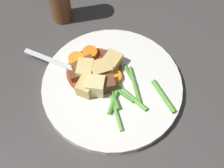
{
  "coord_description": "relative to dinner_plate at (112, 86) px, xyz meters",
  "views": [
    {
      "loc": [
        -0.22,
        0.19,
        0.52
      ],
      "look_at": [
        0.0,
        0.0,
        0.02
      ],
      "focal_mm": 48.93,
      "sensor_mm": 36.0,
      "label": 1
    }
  ],
  "objects": [
    {
      "name": "carrot_slice_3",
      "position": [
        0.01,
        -0.01,
        0.01
      ],
      "size": [
        0.05,
        0.05,
        0.01
      ],
      "primitive_type": "cylinder",
      "rotation": [
        0.0,
        0.0,
        0.86
      ],
      "color": "orange",
      "rests_on": "dinner_plate"
    },
    {
      "name": "green_bean_3",
      "position": [
        -0.01,
        -0.04,
        0.01
      ],
      "size": [
        0.05,
        0.02,
        0.01
      ],
      "primitive_type": "cylinder",
      "rotation": [
        0.0,
        1.57,
        2.87
      ],
      "color": "#4C8E33",
      "rests_on": "dinner_plate"
    },
    {
      "name": "green_bean_2",
      "position": [
        -0.04,
        -0.01,
        0.01
      ],
      "size": [
        0.08,
        0.02,
        0.01
      ],
      "primitive_type": "cylinder",
      "rotation": [
        0.0,
        1.57,
        3.24
      ],
      "color": "#66AD42",
      "rests_on": "dinner_plate"
    },
    {
      "name": "carrot_slice_2",
      "position": [
        0.08,
        -0.01,
        0.02
      ],
      "size": [
        0.04,
        0.04,
        0.01
      ],
      "primitive_type": "cylinder",
      "rotation": [
        0.0,
        0.0,
        0.79
      ],
      "color": "orange",
      "rests_on": "dinner_plate"
    },
    {
      "name": "green_bean_5",
      "position": [
        -0.03,
        -0.03,
        0.01
      ],
      "size": [
        0.08,
        0.05,
        0.01
      ],
      "primitive_type": "cylinder",
      "rotation": [
        0.0,
        1.57,
        2.64
      ],
      "color": "#599E38",
      "rests_on": "dinner_plate"
    },
    {
      "name": "potato_chunk_1",
      "position": [
        0.03,
        -0.03,
        0.02
      ],
      "size": [
        0.04,
        0.04,
        0.03
      ],
      "primitive_type": "cube",
      "rotation": [
        0.0,
        0.0,
        3.47
      ],
      "color": "#DBBC6B",
      "rests_on": "dinner_plate"
    },
    {
      "name": "potato_chunk_3",
      "position": [
        0.01,
        0.03,
        0.03
      ],
      "size": [
        0.04,
        0.04,
        0.03
      ],
      "primitive_type": "cube",
      "rotation": [
        0.0,
        0.0,
        5.44
      ],
      "color": "#EAD68C",
      "rests_on": "dinner_plate"
    },
    {
      "name": "stew_sauce",
      "position": [
        0.04,
        0.01,
        0.01
      ],
      "size": [
        0.11,
        0.11,
        0.0
      ],
      "primitive_type": "cylinder",
      "color": "#93381E",
      "rests_on": "dinner_plate"
    },
    {
      "name": "carrot_slice_0",
      "position": [
        0.09,
        0.02,
        0.01
      ],
      "size": [
        0.03,
        0.03,
        0.01
      ],
      "primitive_type": "cylinder",
      "rotation": [
        0.0,
        0.0,
        3.11
      ],
      "color": "orange",
      "rests_on": "dinner_plate"
    },
    {
      "name": "potato_chunk_0",
      "position": [
        0.02,
        0.05,
        0.02
      ],
      "size": [
        0.04,
        0.04,
        0.03
      ],
      "primitive_type": "cube",
      "rotation": [
        0.0,
        0.0,
        3.62
      ],
      "color": "#DBBC6B",
      "rests_on": "dinner_plate"
    },
    {
      "name": "meat_chunk_3",
      "position": [
        0.0,
        0.01,
        0.02
      ],
      "size": [
        0.04,
        0.04,
        0.03
      ],
      "primitive_type": "cube",
      "rotation": [
        0.0,
        0.0,
        4.23
      ],
      "color": "brown",
      "rests_on": "dinner_plate"
    },
    {
      "name": "green_bean_1",
      "position": [
        -0.08,
        -0.05,
        0.01
      ],
      "size": [
        0.07,
        0.03,
        0.01
      ],
      "primitive_type": "cylinder",
      "rotation": [
        0.0,
        1.57,
        2.91
      ],
      "color": "#599E38",
      "rests_on": "dinner_plate"
    },
    {
      "name": "green_bean_0",
      "position": [
        -0.03,
        0.02,
        0.01
      ],
      "size": [
        0.04,
        0.05,
        0.01
      ],
      "primitive_type": "cylinder",
      "rotation": [
        0.0,
        1.57,
        2.14
      ],
      "color": "#599E38",
      "rests_on": "dinner_plate"
    },
    {
      "name": "dinner_plate",
      "position": [
        0.0,
        0.0,
        0.0
      ],
      "size": [
        0.27,
        0.27,
        0.02
      ],
      "primitive_type": "cylinder",
      "color": "white",
      "rests_on": "ground_plane"
    },
    {
      "name": "green_bean_6",
      "position": [
        -0.03,
        -0.0,
        0.01
      ],
      "size": [
        0.06,
        0.02,
        0.01
      ],
      "primitive_type": "cylinder",
      "rotation": [
        0.0,
        1.57,
        3.32
      ],
      "color": "#4C8E33",
      "rests_on": "dinner_plate"
    },
    {
      "name": "fork",
      "position": [
        0.09,
        0.04,
        0.01
      ],
      "size": [
        0.17,
        0.09,
        0.0
      ],
      "color": "silver",
      "rests_on": "dinner_plate"
    },
    {
      "name": "meat_chunk_4",
      "position": [
        0.07,
        0.01,
        0.02
      ],
      "size": [
        0.02,
        0.03,
        0.02
      ],
      "primitive_type": "cube",
      "rotation": [
        0.0,
        0.0,
        6.14
      ],
      "color": "brown",
      "rests_on": "dinner_plate"
    },
    {
      "name": "green_bean_7",
      "position": [
        -0.05,
        0.03,
        0.01
      ],
      "size": [
        0.07,
        0.04,
        0.01
      ],
      "primitive_type": "cylinder",
      "rotation": [
        0.0,
        1.57,
        2.7
      ],
      "color": "#66AD42",
      "rests_on": "dinner_plate"
    },
    {
      "name": "green_bean_4",
      "position": [
        -0.02,
        0.02,
        0.01
      ],
      "size": [
        0.06,
        0.03,
        0.01
      ],
      "primitive_type": "cylinder",
      "rotation": [
        0.0,
        1.57,
        2.76
      ],
      "color": "#4C8E33",
      "rests_on": "dinner_plate"
    },
    {
      "name": "meat_chunk_2",
      "position": [
        0.05,
        0.04,
        0.02
      ],
      "size": [
        0.03,
        0.03,
        0.02
      ],
      "primitive_type": "cube",
      "rotation": [
        0.0,
        0.0,
        2.74
      ],
      "color": "#56331E",
      "rests_on": "dinner_plate"
    },
    {
      "name": "meat_chunk_1",
      "position": [
        0.05,
        -0.03,
        0.02
      ],
      "size": [
        0.03,
        0.03,
        0.02
      ],
      "primitive_type": "cube",
      "rotation": [
        0.0,
        0.0,
        4.29
      ],
      "color": "#56331E",
      "rests_on": "dinner_plate"
    },
    {
      "name": "potato_chunk_2",
      "position": [
        0.05,
        0.02,
        0.02
      ],
      "size": [
        0.05,
        0.05,
        0.03
      ],
      "primitive_type": "cube",
      "rotation": [
        0.0,
        0.0,
        3.88
      ],
      "color": "#E5CC7A",
      "rests_on": "dinner_plate"
    },
    {
      "name": "potato_chunk_4",
      "position": [
        0.03,
        0.0,
        0.02
      ],
      "size": [
        0.04,
        0.05,
        0.03
      ],
      "primitive_type": "cube",
      "rotation": [
        0.0,
        0.0,
        1.21
      ],
      "color": "#DBBC6B",
      "rests_on": "dinner_plate"
    },
    {
      "name": "meat_chunk_0",
      "position": [
        0.07,
        0.03,
        0.02
      ],
      "size": [
        0.02,
        0.03,
        0.02
      ],
      "primitive_type": "cube",
      "rotation": [
        0.0,
        0.0,
        6.16
      ],
      "color": "brown",
      "rests_on": "dinner_plate"
    },
    {
      "name": "carrot_slice_1",
      "position": [
        0.03,
        0.03,
        0.01
      ],
      "size": [
        0.03,
        0.03,
        0.01
      ],
      "primitive_type": "cylinder",
      "rotation": [
        0.0,
        0.0,
        0.14
      ],
      "color": "orange",
      "rests_on": "dinner_plate"
    },
    {
      "name": "ground_plane",
      "position": [
        0.0,
        0.0,
        -0.01
      ],
      "size": [
        3.0,
        3.0,
        0.0
      ],
      "primitive_type": "plane",
      "color": "#423F3D"
    }
  ]
}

